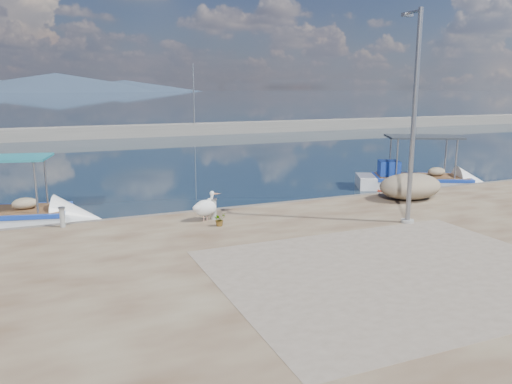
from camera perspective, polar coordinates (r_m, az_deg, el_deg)
The scene contains 13 objects.
ground at distance 15.18m, azimuth 5.62°, elevation -7.55°, with size 1400.00×1400.00×0.00m, color #162635.
quay at distance 10.64m, azimuth 21.79°, elevation -15.74°, with size 44.00×22.00×0.50m, color #4C3221.
quay_patch at distance 13.19m, azimuth 15.84°, elevation -8.67°, with size 9.00×7.00×0.01m, color gray.
breakwater at distance 53.19m, azimuth -15.43°, elevation 6.68°, with size 120.00×2.20×7.50m.
mountains at distance 662.67m, azimuth -22.32°, elevation 11.40°, with size 370.00×280.00×22.00m.
boat_left at distance 20.66m, azimuth -26.95°, elevation -2.87°, with size 6.55×3.35×3.01m.
boat_right at distance 26.70m, azimuth 18.11°, elevation 0.95°, with size 6.71×4.74×3.10m.
pelican at distance 17.26m, azimuth -5.79°, elevation -1.76°, with size 1.08×0.63×1.03m.
lamp_post at distance 17.34m, azimuth 17.50°, elevation 7.25°, with size 0.44×0.96×7.00m.
bollard_near at distance 17.48m, azimuth -4.86°, elevation -1.81°, with size 0.25×0.25×0.76m.
bollard_far at distance 17.66m, azimuth -21.27°, elevation -2.60°, with size 0.22×0.22×0.68m.
potted_plant at distance 16.67m, azimuth -4.19°, elevation -3.13°, with size 0.41×0.35×0.45m, color #33722D.
net_pile_c at distance 21.51m, azimuth 17.21°, elevation 0.63°, with size 2.72×1.94×1.07m, color gray.
Camera 1 is at (-6.89, -12.56, 5.03)m, focal length 35.00 mm.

